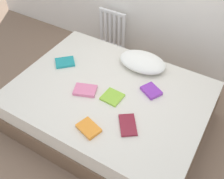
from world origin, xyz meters
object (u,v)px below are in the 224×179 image
(radiator, at_px, (112,29))
(textbook_orange, at_px, (89,128))
(textbook_lime, at_px, (112,97))
(textbook_teal, at_px, (65,62))
(bed, at_px, (110,107))
(textbook_purple, at_px, (151,91))
(textbook_maroon, at_px, (128,125))
(textbook_pink, at_px, (85,90))
(pillow, at_px, (142,62))

(radiator, relative_size, textbook_orange, 2.78)
(textbook_lime, distance_m, textbook_teal, 0.77)
(radiator, bearing_deg, textbook_teal, -89.56)
(bed, distance_m, textbook_purple, 0.50)
(textbook_orange, bearing_deg, textbook_maroon, 54.12)
(textbook_pink, distance_m, textbook_orange, 0.48)
(textbook_orange, bearing_deg, bed, 116.70)
(textbook_pink, bearing_deg, textbook_orange, -72.13)
(textbook_maroon, bearing_deg, textbook_pink, -141.18)
(radiator, height_order, textbook_maroon, radiator)
(textbook_maroon, bearing_deg, textbook_teal, -147.44)
(textbook_orange, bearing_deg, textbook_lime, 108.87)
(pillow, relative_size, textbook_orange, 2.63)
(bed, bearing_deg, radiator, 119.46)
(textbook_teal, distance_m, textbook_orange, 0.98)
(textbook_maroon, distance_m, textbook_orange, 0.35)
(textbook_purple, xyz_separation_m, textbook_lime, (-0.30, -0.27, -0.01))
(textbook_lime, height_order, textbook_teal, textbook_teal)
(textbook_maroon, distance_m, textbook_lime, 0.37)
(radiator, height_order, textbook_teal, radiator)
(bed, xyz_separation_m, radiator, (-0.68, 1.20, 0.12))
(textbook_lime, bearing_deg, textbook_orange, -85.02)
(textbook_maroon, relative_size, textbook_orange, 1.19)
(pillow, bearing_deg, textbook_pink, -116.53)
(bed, bearing_deg, textbook_pink, -148.53)
(textbook_purple, height_order, textbook_lime, textbook_purple)
(textbook_pink, relative_size, textbook_lime, 1.19)
(pillow, height_order, textbook_maroon, pillow)
(textbook_teal, bearing_deg, radiator, 46.27)
(pillow, bearing_deg, textbook_lime, -94.10)
(textbook_purple, distance_m, textbook_lime, 0.40)
(bed, xyz_separation_m, textbook_maroon, (0.37, -0.29, 0.26))
(textbook_maroon, height_order, textbook_lime, textbook_lime)
(bed, xyz_separation_m, textbook_pink, (-0.21, -0.13, 0.27))
(bed, distance_m, textbook_orange, 0.58)
(textbook_pink, bearing_deg, bed, 10.81)
(textbook_teal, height_order, textbook_orange, textbook_orange)
(bed, height_order, pillow, pillow)
(textbook_purple, relative_size, textbook_orange, 0.93)
(textbook_purple, bearing_deg, pillow, 156.47)
(textbook_maroon, relative_size, textbook_teal, 1.14)
(textbook_purple, xyz_separation_m, textbook_maroon, (-0.00, -0.49, -0.01))
(textbook_lime, bearing_deg, textbook_teal, 168.53)
(bed, height_order, textbook_maroon, textbook_maroon)
(bed, bearing_deg, textbook_teal, 169.37)
(textbook_orange, bearing_deg, textbook_purple, 85.03)
(textbook_maroon, xyz_separation_m, textbook_lime, (-0.30, 0.23, 0.00))
(textbook_orange, bearing_deg, textbook_teal, 157.10)
(textbook_pink, distance_m, textbook_teal, 0.52)
(textbook_maroon, relative_size, textbook_lime, 1.28)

